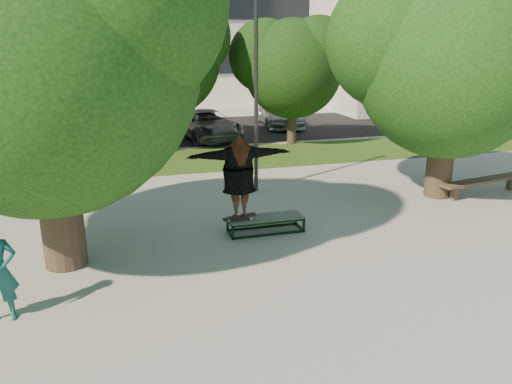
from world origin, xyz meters
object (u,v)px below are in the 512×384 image
object	(u,v)px
car_silver_a	(76,124)
car_silver_b	(279,113)
bench	(484,181)
car_grey	(206,125)
tree_left	(35,41)
car_dark	(122,128)
tree_right	(448,53)
lamppost	(256,86)
grind_box	(266,224)

from	to	relation	value
car_silver_a	car_silver_b	bearing A→B (deg)	3.30
bench	car_grey	world-z (taller)	car_grey
tree_left	car_dark	world-z (taller)	tree_left
bench	tree_right	bearing A→B (deg)	155.68
car_silver_a	car_grey	distance (m)	5.87
lamppost	car_silver_b	bearing A→B (deg)	68.14
car_silver_a	car_dark	size ratio (longest dim) A/B	1.11
grind_box	bench	distance (m)	7.20
car_silver_a	tree_right	bearing A→B (deg)	-52.82
car_grey	tree_left	bearing A→B (deg)	-123.96
bench	tree_left	bearing A→B (deg)	177.93
lamppost	car_silver_a	distance (m)	11.46
grind_box	car_silver_b	xyz separation A→B (m)	(5.22, 14.58, 0.50)
tree_right	car_silver_b	distance (m)	13.56
grind_box	car_silver_a	size ratio (longest dim) A/B	0.39
grind_box	car_dark	bearing A→B (deg)	104.17
lamppost	car_silver_a	size ratio (longest dim) A/B	1.31
bench	grind_box	bearing A→B (deg)	178.69
car_silver_b	car_dark	bearing A→B (deg)	-155.89
car_silver_a	car_dark	distance (m)	2.29
car_dark	grind_box	bearing A→B (deg)	-83.43
grind_box	car_silver_a	xyz separation A→B (m)	(-4.98, 13.02, 0.60)
tree_right	car_silver_b	bearing A→B (deg)	91.84
tree_right	car_grey	distance (m)	12.14
tree_left	car_silver_b	distance (m)	18.39
grind_box	car_dark	distance (m)	12.25
car_dark	tree_left	bearing A→B (deg)	-104.80
car_silver_b	lamppost	bearing A→B (deg)	-105.98
lamppost	car_grey	size ratio (longest dim) A/B	1.29
tree_left	car_dark	size ratio (longest dim) A/B	1.70
bench	car_silver_b	size ratio (longest dim) A/B	0.68
car_grey	grind_box	bearing A→B (deg)	-104.67
tree_left	grind_box	world-z (taller)	tree_left
car_silver_a	lamppost	bearing A→B (deg)	-64.80
lamppost	car_silver_a	xyz separation A→B (m)	(-5.70, 9.65, -2.36)
car_grey	tree_right	bearing A→B (deg)	-76.28
tree_right	car_dark	bearing A→B (deg)	129.68
tree_left	bench	size ratio (longest dim) A/B	2.20
car_silver_b	tree_left	bearing A→B (deg)	-117.05
tree_right	car_dark	size ratio (longest dim) A/B	1.55
tree_right	bench	xyz separation A→B (m)	(1.47, -0.38, -3.68)
tree_right	car_grey	size ratio (longest dim) A/B	1.37
tree_left	car_silver_a	world-z (taller)	tree_left
bench	car_dark	world-z (taller)	car_dark
tree_right	tree_left	bearing A→B (deg)	-168.97
grind_box	car_silver_a	bearing A→B (deg)	110.91
tree_left	car_dark	distance (m)	13.05
lamppost	bench	xyz separation A→B (m)	(6.39, -2.29, -2.74)
bench	car_silver_b	bearing A→B (deg)	88.04
car_dark	car_grey	world-z (taller)	car_dark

